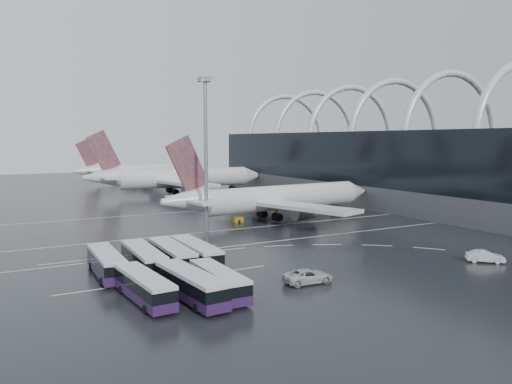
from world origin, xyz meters
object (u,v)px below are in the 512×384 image
bus_row_near_a (106,263)px  van_curve_c (485,256)px  bus_row_far_b (191,284)px  bus_row_near_c (172,255)px  van_curve_a (308,276)px  gse_cart_belly_e (275,209)px  airliner_gate_b (176,179)px  gse_cart_belly_b (299,209)px  bus_row_far_a (144,286)px  bus_row_near_b (144,259)px  airliner_gate_c (133,172)px  bus_row_near_d (196,253)px  gse_cart_belly_c (238,219)px  floodlight_mast (206,136)px  airliner_main (273,199)px  bus_row_far_c (219,281)px

bus_row_near_a → van_curve_c: bearing=-109.3°
bus_row_far_b → bus_row_near_c: bearing=-15.6°
bus_row_near_c → bus_row_far_b: 14.50m
van_curve_a → gse_cart_belly_e: size_ratio=3.15×
airliner_gate_b → gse_cart_belly_b: airliner_gate_b is taller
bus_row_far_a → airliner_gate_b: bearing=-25.5°
bus_row_near_b → van_curve_c: (45.25, -18.55, -0.99)m
airliner_gate_c → bus_row_near_d: size_ratio=3.77×
gse_cart_belly_c → floodlight_mast: bearing=-144.9°
bus_row_far_b → van_curve_c: bus_row_far_b is taller
bus_row_near_c → airliner_main: bearing=-47.5°
bus_row_near_a → bus_row_near_d: 12.24m
bus_row_near_b → van_curve_c: bearing=-110.3°
gse_cart_belly_b → bus_row_near_d: bearing=-138.8°
bus_row_near_a → van_curve_c: size_ratio=2.49×
gse_cart_belly_c → van_curve_a: bearing=-106.3°
bus_row_near_b → van_curve_c: bus_row_near_b is taller
bus_row_far_c → van_curve_c: size_ratio=2.29×
airliner_main → gse_cart_belly_c: airliner_main is taller
bus_row_near_c → bus_row_near_a: bearing=89.0°
airliner_main → airliner_gate_c: bearing=85.6°
van_curve_c → bus_row_far_b: bearing=126.3°
bus_row_near_b → airliner_main: bearing=-50.1°
airliner_main → airliner_gate_c: 111.02m
airliner_main → gse_cart_belly_e: size_ratio=27.53×
airliner_gate_b → gse_cart_belly_e: size_ratio=29.73×
airliner_main → bus_row_far_a: 58.83m
airliner_main → bus_row_near_d: bearing=-140.8°
bus_row_near_d → bus_row_near_b: bearing=91.1°
gse_cart_belly_e → van_curve_c: bearing=-90.3°
bus_row_near_b → bus_row_near_a: bearing=82.2°
gse_cart_belly_b → van_curve_c: bearing=-94.9°
airliner_gate_b → gse_cart_belly_c: 59.35m
bus_row_far_a → bus_row_far_b: bus_row_far_b is taller
bus_row_far_c → gse_cart_belly_b: bus_row_far_c is taller
bus_row_far_b → gse_cart_belly_c: 52.89m
floodlight_mast → gse_cart_belly_e: size_ratio=14.65×
airliner_gate_c → bus_row_far_c: (-32.31, -154.38, -2.94)m
bus_row_near_b → bus_row_far_a: size_ratio=1.09×
gse_cart_belly_e → airliner_gate_c: bearing=94.8°
airliner_gate_b → floodlight_mast: floodlight_mast is taller
bus_row_far_c → bus_row_near_c: bearing=4.2°
bus_row_far_b → bus_row_far_c: (3.60, 0.26, -0.16)m
bus_row_near_a → floodlight_mast: floodlight_mast is taller
bus_row_near_b → bus_row_near_c: 4.12m
airliner_main → floodlight_mast: 24.40m
bus_row_near_d → bus_row_far_c: bus_row_near_d is taller
airliner_main → van_curve_a: bearing=-120.8°
bus_row_near_d → bus_row_near_c: bearing=84.5°
floodlight_mast → gse_cart_belly_c: (10.62, 7.46, -17.97)m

